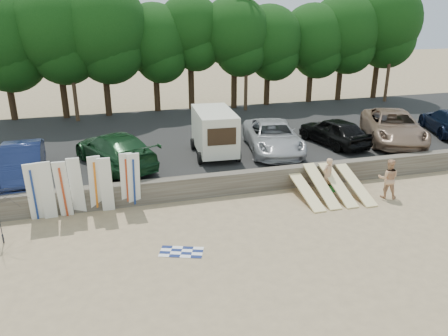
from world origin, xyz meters
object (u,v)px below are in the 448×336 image
at_px(car_0, 23,162).
at_px(cooler, 330,188).
at_px(box_trailer, 214,131).
at_px(car_1, 115,150).
at_px(car_2, 273,137).
at_px(car_3, 334,131).
at_px(beachgoer_b, 388,178).
at_px(car_4, 393,126).
at_px(beachgoer_a, 328,175).

relative_size(car_0, cooler, 12.57).
relative_size(box_trailer, car_1, 0.67).
height_order(car_2, car_3, car_2).
relative_size(car_2, car_3, 1.25).
bearing_deg(box_trailer, cooler, -42.76).
height_order(car_1, cooler, car_1).
bearing_deg(car_0, car_1, 5.77).
relative_size(car_0, car_2, 0.84).
bearing_deg(beachgoer_b, box_trailer, -14.77).
xyz_separation_m(car_0, car_4, (19.59, 0.62, 0.08)).
bearing_deg(car_2, beachgoer_a, -66.97).
bearing_deg(car_1, cooler, 133.71).
bearing_deg(car_4, car_1, -156.83).
distance_m(car_1, car_2, 8.24).
height_order(car_1, car_2, car_1).
bearing_deg(car_4, car_0, -154.93).
height_order(box_trailer, car_4, box_trailer).
xyz_separation_m(car_3, cooler, (-2.55, -4.51, -1.32)).
xyz_separation_m(car_1, beachgoer_b, (11.47, -5.48, -0.63)).
relative_size(box_trailer, beachgoer_b, 2.13).
bearing_deg(box_trailer, car_3, 3.31).
bearing_deg(car_2, box_trailer, -173.01).
distance_m(car_0, car_1, 4.09).
height_order(car_4, beachgoer_a, car_4).
bearing_deg(car_0, cooler, -18.27).
relative_size(box_trailer, cooler, 10.08).
bearing_deg(beachgoer_a, cooler, 136.93).
height_order(car_4, cooler, car_4).
bearing_deg(beachgoer_a, beachgoer_b, 131.81).
bearing_deg(box_trailer, beachgoer_a, -43.34).
bearing_deg(car_3, car_1, -10.65).
distance_m(car_2, car_4, 7.32).
distance_m(car_3, car_4, 3.63).
bearing_deg(car_0, box_trailer, 2.66).
bearing_deg(car_3, cooler, 48.49).
bearing_deg(car_0, car_2, 0.33).
relative_size(car_4, cooler, 16.35).
height_order(car_3, car_4, car_4).
height_order(beachgoer_a, beachgoer_b, beachgoer_b).
bearing_deg(car_3, beachgoer_a, 46.56).
bearing_deg(beachgoer_a, car_2, -94.60).
bearing_deg(beachgoer_b, car_0, 9.97).
height_order(car_2, beachgoer_b, car_2).
relative_size(car_0, car_3, 1.05).
bearing_deg(cooler, box_trailer, 129.78).
distance_m(car_2, cooler, 4.71).
xyz_separation_m(car_1, car_2, (8.24, 0.14, -0.04)).
distance_m(car_0, cooler, 13.96).
xyz_separation_m(box_trailer, car_1, (-5.05, -0.31, -0.49)).
distance_m(car_4, beachgoer_a, 7.59).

